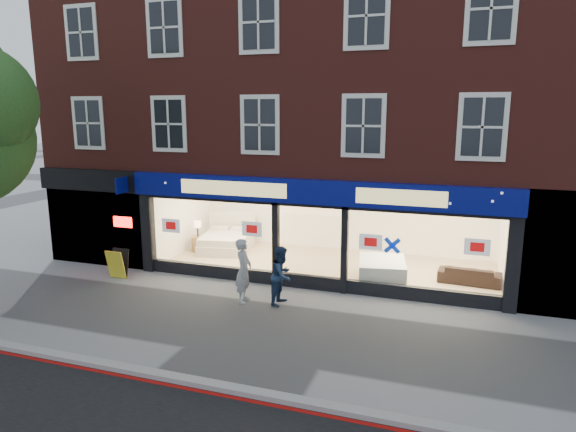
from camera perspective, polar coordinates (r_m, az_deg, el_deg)
The scene contains 12 objects.
ground at distance 12.77m, azimuth -1.64°, elevation -12.44°, with size 120.00×120.00×0.00m, color gray.
kerb_line at distance 10.25m, azimuth -8.07°, elevation -19.02°, with size 60.00×0.10×0.01m, color #8C0A07.
kerb_stone at distance 10.37m, azimuth -7.56°, elevation -18.25°, with size 60.00×0.25×0.12m, color gray.
showroom_floor at distance 17.45m, azimuth 4.44°, elevation -5.57°, with size 11.00×4.50×0.10m, color tan.
building at distance 18.37m, azimuth 6.10°, elevation 16.17°, with size 19.00×8.26×10.30m.
display_bed at distance 19.30m, azimuth -6.82°, elevation -2.72°, with size 2.17×2.46×1.22m.
bedside_table at distance 19.28m, azimuth -9.94°, elevation -3.03°, with size 0.45×0.45×0.55m, color brown.
mattress_stack at distance 15.88m, azimuth 10.39°, elevation -6.02°, with size 1.65×1.94×0.68m.
sofa at distance 16.44m, azimuth 19.51°, elevation -6.18°, with size 1.80×0.71×0.53m, color black.
a_board at distance 17.10m, azimuth -18.38°, elevation -5.06°, with size 0.61×0.39×0.93m, color gold.
pedestrian_grey at distance 14.23m, azimuth -4.95°, elevation -6.05°, with size 0.65×0.43×1.79m, color #9B9EA2.
pedestrian_blue at distance 14.06m, azimuth -0.68°, elevation -6.59°, with size 0.79×0.61×1.62m, color #192B48.
Camera 1 is at (4.11, -10.90, 5.22)m, focal length 32.00 mm.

